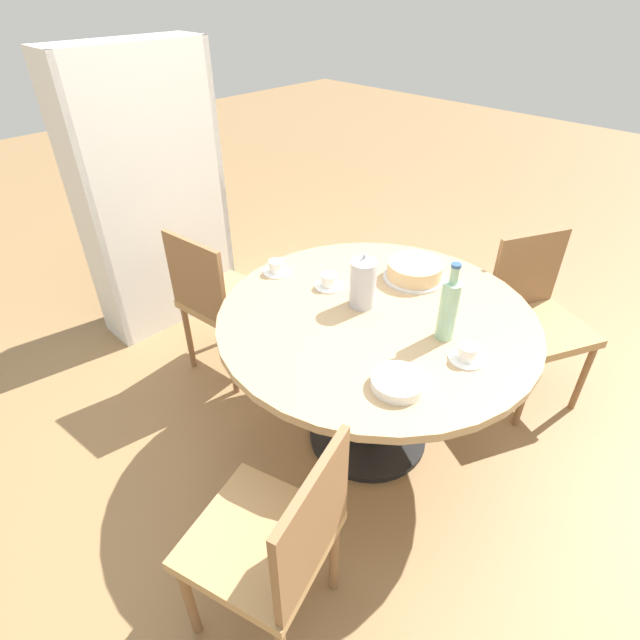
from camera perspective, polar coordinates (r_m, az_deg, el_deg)
ground_plane at (r=2.59m, az=5.42°, el=-12.99°), size 14.00×14.00×0.00m
dining_table at (r=2.20m, az=6.25°, el=-2.88°), size 1.34×1.34×0.74m
chair_a at (r=2.76m, az=23.43°, el=0.42°), size 0.56×0.56×0.88m
chair_b at (r=2.72m, az=-11.28°, el=2.40°), size 0.46×0.46×0.88m
chair_c at (r=1.69m, az=-5.18°, el=-23.87°), size 0.52×0.52×0.88m
bookshelf at (r=3.20m, az=-18.20°, el=12.50°), size 0.85×0.28×1.64m
coffee_pot at (r=2.10m, az=4.93°, el=4.34°), size 0.11×0.11×0.25m
water_bottle at (r=1.95m, az=14.47°, el=1.28°), size 0.07×0.07×0.33m
cake_main at (r=2.36m, az=10.75°, el=5.53°), size 0.28×0.28×0.08m
cup_a at (r=2.38m, az=-5.00°, el=5.95°), size 0.13×0.13×0.06m
cup_b at (r=1.92m, az=16.50°, el=-3.74°), size 0.13×0.13×0.06m
cup_c at (r=2.26m, az=1.00°, el=4.38°), size 0.13×0.13×0.06m
plate_stack at (r=1.75m, az=8.91°, el=-7.05°), size 0.19×0.19×0.04m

